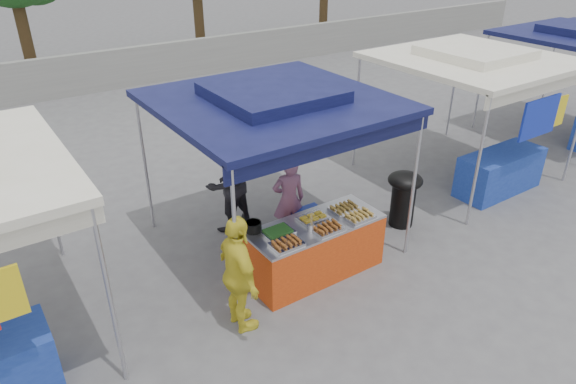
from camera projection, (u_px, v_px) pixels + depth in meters
ground_plane at (310, 269)px, 7.75m from camera, size 80.00×80.00×0.00m
back_wall at (94, 72)px, 15.49m from camera, size 40.00×0.25×1.20m
main_canopy at (273, 101)px, 7.35m from camera, size 3.20×3.20×2.57m
neighbor_stall_right at (486, 104)px, 9.67m from camera, size 3.20×3.20×2.57m
vendor_table at (315, 248)px, 7.48m from camera, size 2.00×0.80×0.85m
food_tray_fl at (287, 244)px, 6.76m from camera, size 0.42×0.30×0.07m
food_tray_fm at (327, 228)px, 7.10m from camera, size 0.42×0.30×0.07m
food_tray_fr at (359, 216)px, 7.39m from camera, size 0.42×0.30×0.07m
food_tray_bl at (278, 232)px, 7.02m from camera, size 0.42×0.30×0.07m
food_tray_bm at (313, 218)px, 7.35m from camera, size 0.42×0.30×0.07m
food_tray_br at (344, 208)px, 7.60m from camera, size 0.42×0.30×0.07m
cooking_pot at (253, 227)px, 7.08m from camera, size 0.24×0.24×0.14m
skewer_cup at (311, 228)px, 7.08m from camera, size 0.09×0.09×0.11m
wok_burner at (404, 194)px, 8.62m from camera, size 0.58×0.58×0.98m
crate_left at (271, 254)px, 7.85m from camera, size 0.48×0.33×0.29m
crate_right at (308, 233)px, 8.38m from camera, size 0.48×0.33×0.29m
crate_stacked at (309, 218)px, 8.25m from camera, size 0.47×0.33×0.28m
vendor_woman at (289, 200)px, 8.15m from camera, size 0.61×0.50×1.46m
helper_man at (227, 183)px, 8.41m from camera, size 0.94×0.80×1.68m
customer_person at (239, 275)px, 6.28m from camera, size 0.48×0.98×1.63m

